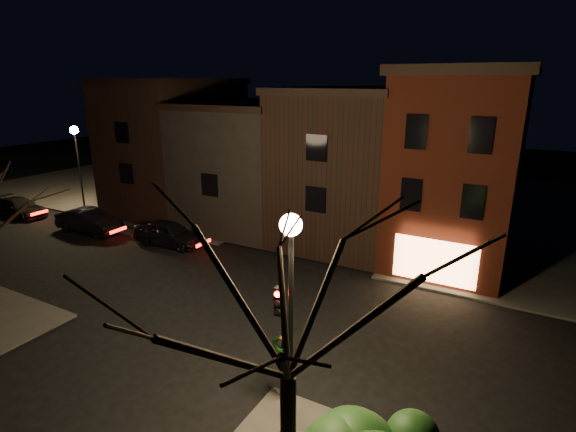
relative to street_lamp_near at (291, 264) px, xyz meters
The scene contains 13 objects.
ground 10.06m from the street_lamp_near, 135.94° to the left, with size 120.00×120.00×0.00m, color black.
sidewalk_far_left 37.26m from the street_lamp_near, 135.22° to the left, with size 30.00×30.00×0.12m, color #2D2B28.
corner_building 15.58m from the street_lamp_near, 83.37° to the left, with size 6.50×8.50×10.50m.
row_building_a 17.16m from the street_lamp_near, 105.90° to the left, with size 7.30×10.30×9.40m.
row_building_b 20.39m from the street_lamp_near, 125.91° to the left, with size 7.80×10.30×8.40m.
row_building_c 25.32m from the street_lamp_near, 139.33° to the left, with size 7.30×10.30×9.90m.
street_lamp_near is the anchor object (origin of this frame).
street_lamp_far 28.00m from the street_lamp_near, 154.17° to the left, with size 0.60×0.60×6.48m.
traffic_signal 2.49m from the street_lamp_near, 140.63° to the left, with size 0.58×0.38×4.05m.
bare_tree_right 2.98m from the street_lamp_near, 62.53° to the right, with size 6.40×6.40×8.50m.
parked_car_a 17.53m from the street_lamp_near, 145.18° to the left, with size 1.84×4.57×1.56m, color black.
parked_car_b 22.66m from the street_lamp_near, 156.38° to the left, with size 1.68×4.83×1.59m, color black.
parked_car_c 29.90m from the street_lamp_near, 162.52° to the left, with size 1.92×4.71×1.37m, color black.
Camera 1 is at (11.56, -15.85, 9.97)m, focal length 28.00 mm.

